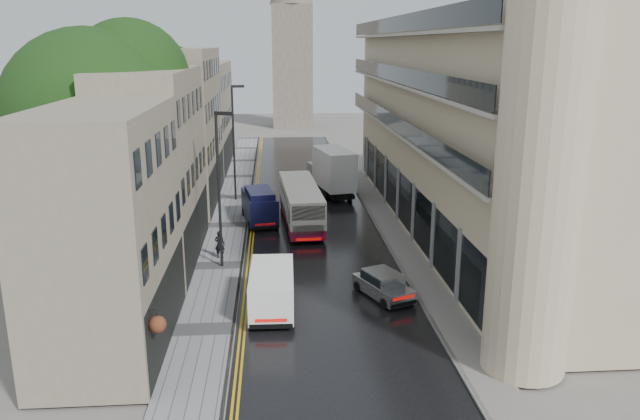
{
  "coord_description": "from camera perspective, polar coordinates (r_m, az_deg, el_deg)",
  "views": [
    {
      "loc": [
        -2.62,
        -14.99,
        12.51
      ],
      "look_at": [
        -0.11,
        18.0,
        3.62
      ],
      "focal_mm": 35.0,
      "sensor_mm": 36.0,
      "label": 1
    }
  ],
  "objects": [
    {
      "name": "left_sidewalk",
      "position": [
        44.4,
        -8.34,
        -1.41
      ],
      "size": [
        2.7,
        85.0,
        0.12
      ],
      "primitive_type": "cube",
      "color": "gray",
      "rests_on": "ground"
    },
    {
      "name": "white_lorry",
      "position": [
        50.76,
        0.51,
        3.1
      ],
      "size": [
        3.78,
        7.9,
        3.99
      ],
      "primitive_type": null,
      "rotation": [
        0.0,
        0.0,
        0.21
      ],
      "color": "white",
      "rests_on": "road"
    },
    {
      "name": "tree_near",
      "position": [
        36.78,
        -19.96,
        5.43
      ],
      "size": [
        10.56,
        10.56,
        13.89
      ],
      "primitive_type": null,
      "color": "black",
      "rests_on": "ground"
    },
    {
      "name": "white_van",
      "position": [
        28.59,
        -6.39,
        -8.59
      ],
      "size": [
        2.16,
        4.81,
        2.15
      ],
      "primitive_type": null,
      "rotation": [
        0.0,
        0.0,
        -0.02
      ],
      "color": "white",
      "rests_on": "road"
    },
    {
      "name": "tree_far",
      "position": [
        49.34,
        -15.63,
        7.17
      ],
      "size": [
        9.24,
        9.24,
        12.46
      ],
      "primitive_type": null,
      "color": "black",
      "rests_on": "ground"
    },
    {
      "name": "cream_bus",
      "position": [
        41.47,
        -2.87,
        -0.49
      ],
      "size": [
        2.87,
        10.38,
        2.8
      ],
      "primitive_type": null,
      "rotation": [
        0.0,
        0.0,
        0.05
      ],
      "color": "silver",
      "rests_on": "road"
    },
    {
      "name": "right_sidewalk",
      "position": [
        45.0,
        6.1,
        -1.11
      ],
      "size": [
        1.8,
        85.0,
        0.12
      ],
      "primitive_type": "cube",
      "color": "slate",
      "rests_on": "ground"
    },
    {
      "name": "modern_block",
      "position": [
        43.33,
        13.15,
        7.34
      ],
      "size": [
        8.0,
        40.0,
        14.0
      ],
      "primitive_type": null,
      "color": "#C7B394",
      "rests_on": "ground"
    },
    {
      "name": "road",
      "position": [
        44.37,
        -0.78,
        -1.33
      ],
      "size": [
        9.0,
        85.0,
        0.02
      ],
      "primitive_type": "cube",
      "color": "black",
      "rests_on": "ground"
    },
    {
      "name": "lamp_post_near",
      "position": [
        35.13,
        -9.22,
        1.68
      ],
      "size": [
        1.0,
        0.59,
        8.79
      ],
      "primitive_type": null,
      "rotation": [
        0.0,
        0.0,
        -0.4
      ],
      "color": "black",
      "rests_on": "left_sidewalk"
    },
    {
      "name": "navy_van",
      "position": [
        42.98,
        -6.43,
        -0.19
      ],
      "size": [
        2.79,
        5.26,
        2.55
      ],
      "primitive_type": null,
      "rotation": [
        0.0,
        0.0,
        0.16
      ],
      "color": "black",
      "rests_on": "road"
    },
    {
      "name": "lamp_post_far",
      "position": [
        50.59,
        -7.89,
        6.01
      ],
      "size": [
        1.05,
        0.37,
        9.16
      ],
      "primitive_type": null,
      "rotation": [
        0.0,
        0.0,
        0.14
      ],
      "color": "black",
      "rests_on": "left_sidewalk"
    },
    {
      "name": "pedestrian",
      "position": [
        37.43,
        -9.15,
        -3.13
      ],
      "size": [
        0.69,
        0.53,
        1.69
      ],
      "primitive_type": "imported",
      "rotation": [
        0.0,
        0.0,
        2.91
      ],
      "color": "black",
      "rests_on": "left_sidewalk"
    },
    {
      "name": "silver_hatchback",
      "position": [
        30.55,
        5.97,
        -7.8
      ],
      "size": [
        2.87,
        3.95,
        1.36
      ],
      "primitive_type": null,
      "rotation": [
        0.0,
        0.0,
        0.4
      ],
      "color": "#B3B4B8",
      "rests_on": "road"
    },
    {
      "name": "old_shop_row",
      "position": [
        45.97,
        -12.93,
        6.52
      ],
      "size": [
        4.5,
        56.0,
        12.0
      ],
      "primitive_type": null,
      "color": "gray",
      "rests_on": "ground"
    }
  ]
}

